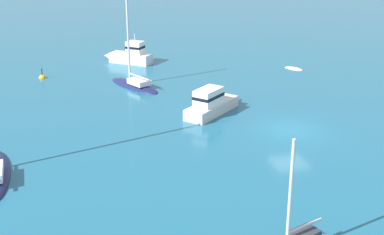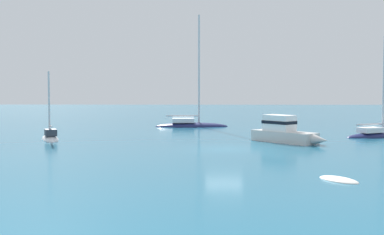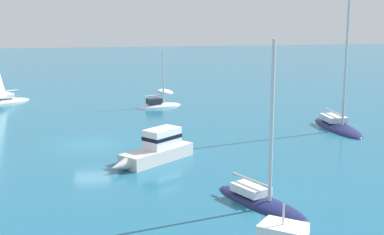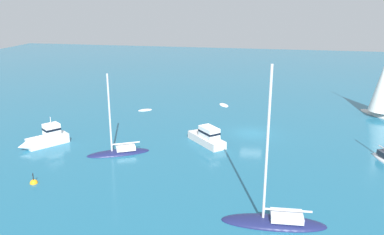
{
  "view_description": "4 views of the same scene",
  "coord_description": "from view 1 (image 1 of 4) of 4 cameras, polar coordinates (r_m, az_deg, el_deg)",
  "views": [
    {
      "loc": [
        -14.8,
        -31.25,
        13.21
      ],
      "look_at": [
        -7.93,
        -3.57,
        2.87
      ],
      "focal_mm": 49.27,
      "sensor_mm": 36.0,
      "label": 1
    },
    {
      "loc": [
        36.87,
        -1.49,
        4.39
      ],
      "look_at": [
        -6.77,
        -2.32,
        1.72
      ],
      "focal_mm": 51.09,
      "sensor_mm": 36.0,
      "label": 2
    },
    {
      "loc": [
        -1.89,
        40.13,
        10.39
      ],
      "look_at": [
        -7.75,
        -3.78,
        0.96
      ],
      "focal_mm": 53.69,
      "sensor_mm": 36.0,
      "label": 3
    },
    {
      "loc": [
        -45.15,
        -1.76,
        15.61
      ],
      "look_at": [
        -2.38,
        6.73,
        2.29
      ],
      "focal_mm": 37.35,
      "sensor_mm": 36.0,
      "label": 4
    }
  ],
  "objects": [
    {
      "name": "powerboat",
      "position": [
        54.77,
        -6.77,
        6.73
      ],
      "size": [
        5.05,
        4.26,
        3.08
      ],
      "rotation": [
        0.0,
        0.0,
        2.49
      ],
      "color": "white",
      "rests_on": "ground"
    },
    {
      "name": "channel_buoy",
      "position": [
        50.91,
        -15.87,
        4.13
      ],
      "size": [
        0.68,
        0.68,
        1.27
      ],
      "color": "orange",
      "rests_on": "ground"
    },
    {
      "name": "ground_plane",
      "position": [
        37.01,
        10.65,
        -1.34
      ],
      "size": [
        160.0,
        160.0,
        0.0
      ],
      "primitive_type": "plane",
      "color": "#1E607F"
    },
    {
      "name": "motor_cruiser",
      "position": [
        39.49,
        2.2,
        1.57
      ],
      "size": [
        5.67,
        5.32,
        2.04
      ],
      "rotation": [
        0.0,
        0.0,
        0.74
      ],
      "color": "silver",
      "rests_on": "ground"
    },
    {
      "name": "sailboat",
      "position": [
        46.59,
        -6.22,
        3.58
      ],
      "size": [
        4.56,
        6.54,
        8.76
      ],
      "rotation": [
        0.0,
        0.0,
        2.05
      ],
      "color": "#191E4C",
      "rests_on": "ground"
    },
    {
      "name": "tender",
      "position": [
        53.25,
        10.94,
        5.2
      ],
      "size": [
        1.88,
        2.21,
        0.32
      ],
      "rotation": [
        0.0,
        0.0,
        2.14
      ],
      "color": "silver",
      "rests_on": "ground"
    }
  ]
}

